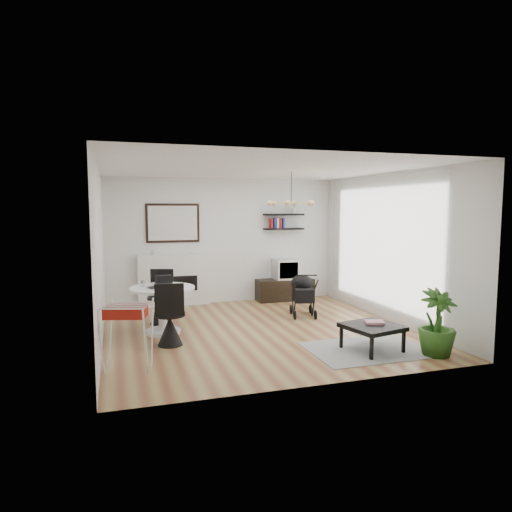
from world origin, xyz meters
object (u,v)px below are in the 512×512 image
object	(u,v)px
dining_table	(163,303)
drying_rack	(127,336)
fireplace	(174,274)
tv_console	(285,290)
coffee_table	(372,328)
stroller	(303,297)
potted_plant	(437,323)
crt_tv	(285,269)

from	to	relation	value
dining_table	drying_rack	distance (m)	1.75
fireplace	tv_console	world-z (taller)	fireplace
tv_console	coffee_table	distance (m)	3.80
stroller	tv_console	bearing A→B (deg)	95.84
potted_plant	tv_console	bearing A→B (deg)	98.65
stroller	coffee_table	size ratio (longest dim) A/B	1.00
drying_rack	coffee_table	world-z (taller)	drying_rack
drying_rack	stroller	bearing A→B (deg)	48.01
fireplace	potted_plant	distance (m)	5.39
tv_console	stroller	world-z (taller)	stroller
stroller	crt_tv	bearing A→B (deg)	95.45
dining_table	crt_tv	bearing A→B (deg)	33.95
dining_table	coffee_table	xyz separation A→B (m)	(2.80, -1.84, -0.17)
coffee_table	potted_plant	world-z (taller)	potted_plant
dining_table	potted_plant	distance (m)	4.22
fireplace	crt_tv	bearing A→B (deg)	-3.74
crt_tv	coffee_table	size ratio (longest dim) A/B	0.59
crt_tv	tv_console	bearing A→B (deg)	161.57
fireplace	crt_tv	distance (m)	2.46
crt_tv	fireplace	bearing A→B (deg)	176.26
stroller	coffee_table	bearing A→B (deg)	-73.85
tv_console	coffee_table	xyz separation A→B (m)	(-0.10, -3.80, 0.10)
tv_console	coffee_table	size ratio (longest dim) A/B	1.48
drying_rack	coffee_table	distance (m)	3.41
crt_tv	stroller	xyz separation A→B (m)	(-0.21, -1.49, -0.33)
dining_table	coffee_table	world-z (taller)	dining_table
tv_console	dining_table	distance (m)	3.51
fireplace	tv_console	bearing A→B (deg)	-3.68
fireplace	coffee_table	distance (m)	4.61
fireplace	coffee_table	size ratio (longest dim) A/B	2.50
crt_tv	stroller	bearing A→B (deg)	-98.13
coffee_table	stroller	bearing A→B (deg)	92.57
fireplace	stroller	xyz separation A→B (m)	(2.24, -1.65, -0.31)
crt_tv	drying_rack	bearing A→B (deg)	-134.29
crt_tv	coffee_table	distance (m)	3.82
tv_console	fireplace	bearing A→B (deg)	176.32
tv_console	dining_table	xyz separation A→B (m)	(-2.90, -1.96, 0.27)
fireplace	dining_table	size ratio (longest dim) A/B	2.04
tv_console	crt_tv	bearing A→B (deg)	-18.43
tv_console	stroller	bearing A→B (deg)	-97.75
drying_rack	potted_plant	world-z (taller)	potted_plant
crt_tv	dining_table	xyz separation A→B (m)	(-2.91, -1.96, -0.19)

